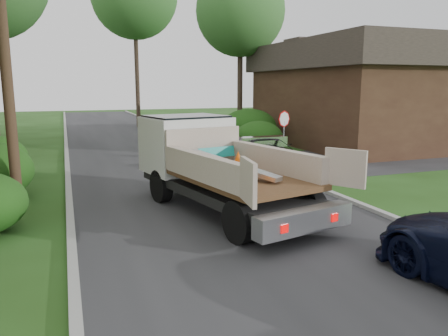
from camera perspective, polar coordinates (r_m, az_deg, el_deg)
ground at (r=10.12m, az=5.13°, el=-9.94°), size 120.00×120.00×0.00m
road at (r=19.33m, az=-7.51°, el=-0.02°), size 8.00×90.00×0.02m
side_street at (r=24.06m, az=22.21°, el=1.38°), size 16.00×7.00×0.02m
curb_left at (r=18.89m, az=-19.74°, el=-0.64°), size 0.20×90.00×0.12m
curb_right at (r=20.58m, az=3.70°, el=0.85°), size 0.20×90.00×0.12m
stop_sign at (r=19.94m, az=7.83°, el=5.44°), size 0.71×0.32×2.48m
utility_pole at (r=13.72m, az=-26.93°, el=16.33°), size 2.42×1.25×10.00m
house_right at (r=28.29m, az=17.35°, el=9.37°), size 9.72×12.96×6.20m
hedge_right_a at (r=23.87m, az=4.58°, el=4.11°), size 2.60×2.60×1.70m
hedge_right_b at (r=26.85m, az=3.29°, el=5.40°), size 3.38×3.38×2.21m
tree_right_far at (r=31.21m, az=2.16°, el=19.72°), size 6.00×6.00×11.50m
flatbed_truck at (r=13.11m, az=-2.32°, el=1.33°), size 4.29×7.38×2.63m
black_pickup at (r=18.03m, az=5.44°, el=1.59°), size 2.54×5.30×1.46m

